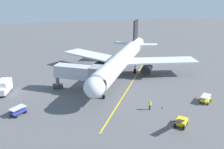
{
  "coord_description": "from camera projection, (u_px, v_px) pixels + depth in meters",
  "views": [
    {
      "loc": [
        18.24,
        53.57,
        19.34
      ],
      "look_at": [
        4.71,
        8.14,
        3.0
      ],
      "focal_mm": 39.12,
      "sensor_mm": 36.0,
      "label": 1
    }
  ],
  "objects": [
    {
      "name": "ground_crew_marshaller",
      "position": [
        150.0,
        105.0,
        41.53
      ],
      "size": [
        0.41,
        0.47,
        1.71
      ],
      "color": "#23232D",
      "rests_on": "ground"
    },
    {
      "name": "ground_plane",
      "position": [
        121.0,
        74.0,
        59.77
      ],
      "size": [
        220.0,
        220.0,
        0.0
      ],
      "primitive_type": "plane",
      "color": "#565659"
    },
    {
      "name": "jet_bridge",
      "position": [
        82.0,
        73.0,
        48.63
      ],
      "size": [
        10.57,
        8.13,
        5.4
      ],
      "color": "#B7B7BC",
      "rests_on": "ground"
    },
    {
      "name": "safety_cone_nose_right",
      "position": [
        163.0,
        107.0,
        42.3
      ],
      "size": [
        0.32,
        0.32,
        0.55
      ],
      "primitive_type": "cone",
      "color": "#F2590F",
      "rests_on": "ground"
    },
    {
      "name": "airplane",
      "position": [
        122.0,
        59.0,
        57.31
      ],
      "size": [
        30.64,
        35.58,
        11.5
      ],
      "color": "silver",
      "rests_on": "ground"
    },
    {
      "name": "apron_lead_in_line",
      "position": [
        130.0,
        85.0,
        52.92
      ],
      "size": [
        22.17,
        33.56,
        0.01
      ],
      "primitive_type": "cube",
      "rotation": [
        0.0,
        0.0,
        -0.58
      ],
      "color": "yellow",
      "rests_on": "ground"
    },
    {
      "name": "box_truck_portside",
      "position": [
        4.0,
        87.0,
        47.98
      ],
      "size": [
        2.94,
        4.92,
        2.62
      ],
      "color": "white",
      "rests_on": "ground"
    },
    {
      "name": "baggage_cart_starboard_side",
      "position": [
        18.0,
        111.0,
        39.99
      ],
      "size": [
        2.87,
        2.77,
        1.27
      ],
      "color": "#2D3899",
      "rests_on": "ground"
    },
    {
      "name": "safety_cone_wing_starboard",
      "position": [
        83.0,
        85.0,
        52.12
      ],
      "size": [
        0.32,
        0.32,
        0.55
      ],
      "primitive_type": "cone",
      "color": "#F2590F",
      "rests_on": "ground"
    },
    {
      "name": "safety_cone_wing_port",
      "position": [
        74.0,
        94.0,
        47.27
      ],
      "size": [
        0.32,
        0.32,
        0.55
      ],
      "primitive_type": "cone",
      "color": "#F2590F",
      "rests_on": "ground"
    },
    {
      "name": "baggage_cart_near_nose",
      "position": [
        206.0,
        99.0,
        44.45
      ],
      "size": [
        2.89,
        2.74,
        1.27
      ],
      "color": "yellow",
      "rests_on": "ground"
    },
    {
      "name": "safety_cone_nose_left",
      "position": [
        196.0,
        98.0,
        45.79
      ],
      "size": [
        0.32,
        0.32,
        0.55
      ],
      "primitive_type": "cone",
      "color": "#F2590F",
      "rests_on": "ground"
    },
    {
      "name": "belt_loader_rear_apron",
      "position": [
        181.0,
        122.0,
        36.57
      ],
      "size": [
        4.12,
        4.05,
        2.32
      ],
      "color": "yellow",
      "rests_on": "ground"
    }
  ]
}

